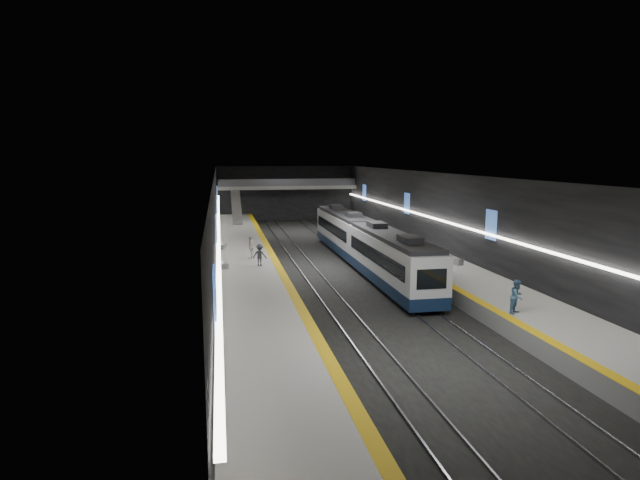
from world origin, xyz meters
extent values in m
plane|color=black|center=(0.00, 0.00, 0.00)|extent=(70.00, 70.00, 0.00)
cube|color=beige|center=(0.00, 0.00, 8.00)|extent=(20.00, 70.00, 0.04)
cube|color=black|center=(-10.00, 0.00, 4.00)|extent=(0.04, 70.00, 8.00)
cube|color=black|center=(10.00, 0.00, 4.00)|extent=(0.04, 70.00, 8.00)
cube|color=black|center=(0.00, 35.00, 4.00)|extent=(20.00, 0.04, 8.00)
cube|color=slate|center=(-7.50, 0.00, 0.50)|extent=(5.00, 70.00, 1.00)
cube|color=#A0A09C|center=(-7.50, 0.00, 1.01)|extent=(5.00, 70.00, 0.02)
cube|color=#E9B40C|center=(-5.30, 0.00, 1.02)|extent=(0.60, 70.00, 0.02)
cube|color=slate|center=(7.50, 0.00, 0.50)|extent=(5.00, 70.00, 1.00)
cube|color=#A0A09C|center=(7.50, 0.00, 1.01)|extent=(5.00, 70.00, 0.02)
cube|color=#E9B40C|center=(5.30, 0.00, 1.02)|extent=(0.60, 70.00, 0.02)
cube|color=gray|center=(-3.22, 0.00, 0.06)|extent=(0.08, 70.00, 0.12)
cube|color=gray|center=(-1.78, 0.00, 0.06)|extent=(0.08, 70.00, 0.12)
cube|color=gray|center=(1.78, 0.00, 0.06)|extent=(0.08, 70.00, 0.12)
cube|color=gray|center=(3.22, 0.00, 0.06)|extent=(0.08, 70.00, 0.12)
cube|color=#10213E|center=(2.50, -7.46, 0.75)|extent=(2.65, 15.00, 0.80)
cube|color=silver|center=(2.50, -7.46, 2.40)|extent=(2.65, 15.00, 2.50)
cube|color=black|center=(2.50, -7.46, 3.80)|extent=(2.44, 14.25, 0.30)
cube|color=black|center=(2.50, -7.46, 2.45)|extent=(2.69, 13.20, 1.00)
cube|color=black|center=(2.50, -14.98, 2.35)|extent=(1.85, 0.05, 1.20)
cube|color=#10213E|center=(2.50, 7.54, 0.75)|extent=(2.65, 15.00, 0.80)
cube|color=silver|center=(2.50, 7.54, 2.40)|extent=(2.65, 15.00, 2.50)
cube|color=black|center=(2.50, 7.54, 3.80)|extent=(2.44, 14.25, 0.30)
cube|color=black|center=(2.50, 7.54, 2.45)|extent=(2.69, 13.20, 1.00)
cube|color=black|center=(2.50, 0.02, 2.35)|extent=(1.85, 0.05, 1.20)
cube|color=#406BC0|center=(-9.92, -25.00, 4.50)|extent=(0.10, 1.50, 2.20)
cube|color=#406BC0|center=(-9.92, -8.00, 4.50)|extent=(0.10, 1.50, 2.20)
cube|color=#406BC0|center=(-9.92, 10.00, 4.50)|extent=(0.10, 1.50, 2.20)
cube|color=#406BC0|center=(-9.92, 27.00, 4.50)|extent=(0.10, 1.50, 2.20)
cube|color=#406BC0|center=(9.92, -8.00, 4.50)|extent=(0.10, 1.50, 2.20)
cube|color=#406BC0|center=(9.92, 10.00, 4.50)|extent=(0.10, 1.50, 2.20)
cube|color=#406BC0|center=(9.92, 27.00, 4.50)|extent=(0.10, 1.50, 2.20)
cube|color=white|center=(-9.80, 0.00, 3.80)|extent=(0.25, 68.60, 0.12)
cube|color=white|center=(9.80, 0.00, 3.80)|extent=(0.25, 68.60, 0.12)
cube|color=gray|center=(0.00, 33.00, 5.00)|extent=(20.00, 3.00, 0.50)
cube|color=#47474C|center=(0.00, 31.55, 5.75)|extent=(19.60, 0.08, 1.00)
cube|color=#99999E|center=(-7.50, 26.00, 2.90)|extent=(1.20, 7.50, 3.92)
cube|color=#99999E|center=(-9.50, -2.79, 1.21)|extent=(0.77, 1.74, 0.41)
cube|color=#99999E|center=(-9.50, 5.99, 1.21)|extent=(0.79, 1.79, 0.42)
cube|color=#99999E|center=(8.54, -4.78, 1.23)|extent=(1.06, 1.94, 0.46)
cube|color=#99999E|center=(8.67, 12.57, 1.25)|extent=(1.16, 2.10, 0.50)
imported|color=#CC4C53|center=(5.89, -8.81, 1.93)|extent=(0.63, 0.78, 1.85)
imported|color=teal|center=(6.11, -18.19, 1.94)|extent=(1.16, 1.10, 1.88)
imported|color=silver|center=(-7.19, 0.20, 1.97)|extent=(0.55, 1.17, 1.94)
imported|color=#393940|center=(-6.69, -2.85, 1.86)|extent=(1.26, 0.97, 1.72)
camera|label=1|loc=(-9.67, -43.89, 9.54)|focal=30.00mm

